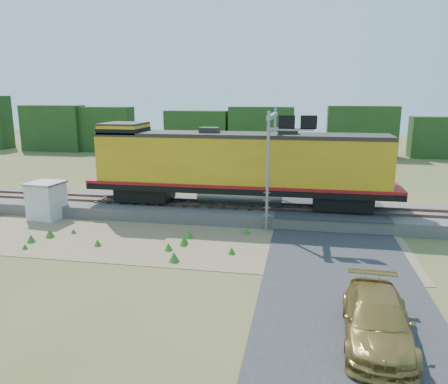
% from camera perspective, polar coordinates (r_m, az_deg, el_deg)
% --- Properties ---
extents(ground, '(140.00, 140.00, 0.00)m').
position_cam_1_polar(ground, '(24.38, -2.35, -7.00)').
color(ground, '#475123').
rests_on(ground, ground).
extents(ballast, '(70.00, 5.00, 0.80)m').
position_cam_1_polar(ballast, '(29.87, 0.18, -2.47)').
color(ballast, slate).
rests_on(ballast, ground).
extents(rails, '(70.00, 1.54, 0.16)m').
position_cam_1_polar(rails, '(29.75, 0.18, -1.58)').
color(rails, brown).
rests_on(rails, ballast).
extents(dirt_shoulder, '(26.00, 8.00, 0.03)m').
position_cam_1_polar(dirt_shoulder, '(25.32, -6.55, -6.28)').
color(dirt_shoulder, '#8C7754').
rests_on(dirt_shoulder, ground).
extents(road, '(7.00, 66.00, 0.86)m').
position_cam_1_polar(road, '(24.57, 14.30, -7.02)').
color(road, '#38383A').
rests_on(road, ground).
extents(tree_line_north, '(130.00, 3.00, 6.50)m').
position_cam_1_polar(tree_line_north, '(60.81, 5.60, 7.77)').
color(tree_line_north, '#1E3D16').
rests_on(tree_line_north, ground).
extents(weed_clumps, '(15.00, 6.20, 0.56)m').
position_cam_1_polar(weed_clumps, '(25.43, -10.06, -6.34)').
color(weed_clumps, '#327421').
rests_on(weed_clumps, ground).
extents(locomotive, '(20.66, 3.15, 5.33)m').
position_cam_1_polar(locomotive, '(29.09, 1.52, 3.54)').
color(locomotive, black).
rests_on(locomotive, rails).
extents(shed, '(2.33, 2.33, 2.50)m').
position_cam_1_polar(shed, '(31.51, -22.16, -1.00)').
color(shed, silver).
rests_on(shed, ground).
extents(signal_gantry, '(2.88, 6.20, 7.25)m').
position_cam_1_polar(signal_gantry, '(27.90, 6.94, 6.87)').
color(signal_gantry, gray).
rests_on(signal_gantry, ground).
extents(car, '(2.52, 5.51, 1.56)m').
position_cam_1_polar(car, '(16.13, 19.37, -15.49)').
color(car, olive).
rests_on(car, ground).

